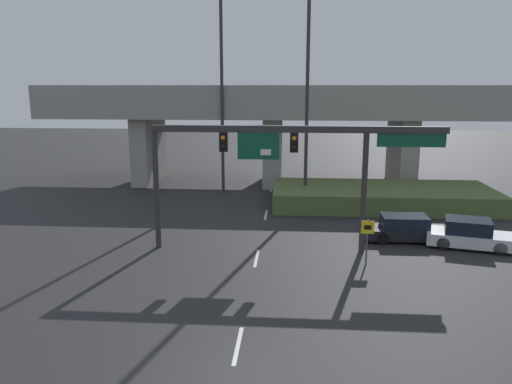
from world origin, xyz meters
name	(u,v)px	position (x,y,z in m)	size (l,w,h in m)	color
ground_plane	(230,381)	(0.00, 0.00, 0.00)	(160.00, 160.00, 0.00)	#262628
lane_markings	(262,233)	(0.00, 14.20, 0.00)	(0.14, 43.27, 0.01)	silver
signal_gantry	(284,152)	(1.24, 11.45, 4.97)	(14.18, 0.44, 6.22)	#2D2D30
speed_limit_sign	(367,235)	(5.10, 9.66, 1.41)	(0.60, 0.11, 2.15)	#4C4C4C
highway_light_pole_near	(222,70)	(-3.69, 25.09, 9.21)	(0.70, 0.36, 17.65)	#2D2D30
highway_light_pole_far	(308,66)	(2.55, 21.67, 9.33)	(0.70, 0.36, 17.89)	#2D2D30
overpass_bridge	(273,116)	(0.00, 29.04, 5.58)	(37.44, 7.75, 8.10)	gray
grass_embankment	(382,197)	(7.82, 21.37, 0.64)	(14.80, 6.36, 1.27)	#4C6033
parked_sedan_near_right	(406,229)	(7.74, 13.54, 0.63)	(4.57, 1.78, 1.36)	black
parked_sedan_mid_right	(469,234)	(10.69, 12.59, 0.68)	(4.54, 2.82, 1.48)	silver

